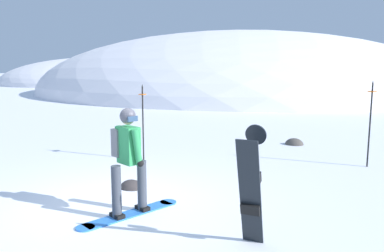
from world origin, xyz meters
name	(u,v)px	position (x,y,z in m)	size (l,w,h in m)	color
ground_plane	(113,205)	(0.00, 0.00, 0.00)	(300.00, 300.00, 0.00)	white
ridge_peak_main	(234,92)	(-8.21, 30.80, 0.00)	(38.70, 34.83, 11.48)	white
ridge_peak_far	(101,84)	(-32.80, 41.28, 0.00)	(30.16, 27.15, 7.84)	white
snowboarder_main	(128,158)	(0.48, -0.21, 0.92)	(0.87, 1.72, 1.71)	blue
spare_snowboard	(251,187)	(2.55, -0.48, 0.81)	(0.28, 0.47, 1.60)	black
piste_marker_near	(143,117)	(-1.27, 3.03, 1.10)	(0.20, 0.20, 1.93)	black
piste_marker_far	(370,118)	(3.92, 4.67, 1.16)	(0.20, 0.20, 2.04)	black
rock_dark	(294,145)	(1.87, 6.63, 0.00)	(0.56, 0.47, 0.39)	#4C4742
rock_mid	(131,188)	(-0.24, 0.94, 0.00)	(0.47, 0.40, 0.33)	#383333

